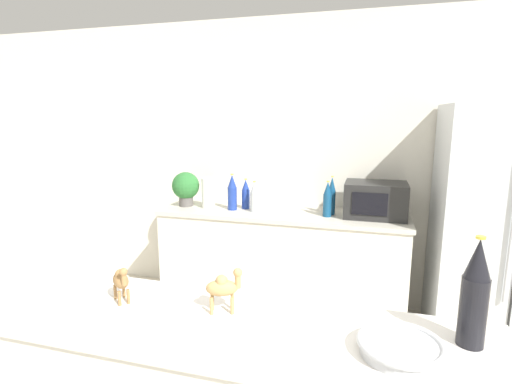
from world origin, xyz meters
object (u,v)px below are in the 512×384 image
object	(u,v)px
potted_plant	(186,187)
back_bottle_2	(232,193)
microwave	(375,200)
refrigerator	(502,229)
paper_towel_roll	(208,193)
back_bottle_4	(246,194)
fruit_bowl	(401,347)
wine_bottle	(475,294)
back_bottle_0	(327,200)
camel_figurine_second	(121,280)
camel_figurine	(223,287)
back_bottle_3	(332,196)
back_bottle_1	(254,197)

from	to	relation	value
potted_plant	back_bottle_2	world-z (taller)	back_bottle_2
microwave	back_bottle_2	size ratio (longest dim) A/B	1.53
refrigerator	paper_towel_roll	world-z (taller)	refrigerator
microwave	back_bottle_4	distance (m)	1.09
back_bottle_2	potted_plant	bearing A→B (deg)	176.87
refrigerator	fruit_bowl	bearing A→B (deg)	-111.84
potted_plant	wine_bottle	bearing A→B (deg)	-46.12
back_bottle_0	camel_figurine_second	xyz separation A→B (m)	(-0.54, -1.99, 0.07)
refrigerator	camel_figurine	distance (m)	2.42
back_bottle_3	fruit_bowl	world-z (taller)	back_bottle_3
camel_figurine	potted_plant	bearing A→B (deg)	119.30
paper_towel_roll	fruit_bowl	size ratio (longest dim) A/B	1.07
wine_bottle	camel_figurine_second	xyz separation A→B (m)	(-1.17, -0.05, -0.08)
paper_towel_roll	fruit_bowl	distance (m)	2.55
refrigerator	paper_towel_roll	bearing A→B (deg)	179.52
back_bottle_4	camel_figurine	world-z (taller)	camel_figurine
refrigerator	paper_towel_roll	distance (m)	2.31
potted_plant	back_bottle_0	distance (m)	1.27
back_bottle_0	paper_towel_roll	bearing A→B (deg)	178.75
back_bottle_3	back_bottle_4	size ratio (longest dim) A/B	1.21
back_bottle_3	wine_bottle	size ratio (longest dim) A/B	0.94
fruit_bowl	back_bottle_4	bearing A→B (deg)	118.20
microwave	camel_figurine	size ratio (longest dim) A/B	2.98
back_bottle_0	wine_bottle	xyz separation A→B (m)	(0.63, -1.94, 0.14)
back_bottle_1	wine_bottle	distance (m)	2.31
back_bottle_1	camel_figurine	world-z (taller)	camel_figurine
potted_plant	back_bottle_3	distance (m)	1.29
refrigerator	camel_figurine_second	xyz separation A→B (m)	(-1.79, -1.99, 0.21)
potted_plant	back_bottle_3	world-z (taller)	back_bottle_3
back_bottle_1	back_bottle_2	distance (m)	0.20
potted_plant	microwave	xyz separation A→B (m)	(1.64, 0.06, -0.03)
potted_plant	back_bottle_4	bearing A→B (deg)	5.10
back_bottle_1	fruit_bowl	distance (m)	2.31
back_bottle_1	camel_figurine	distance (m)	2.01
camel_figurine_second	wine_bottle	bearing A→B (deg)	2.26
back_bottle_1	fruit_bowl	size ratio (longest dim) A/B	1.05
microwave	back_bottle_4	xyz separation A→B (m)	(-1.09, -0.01, -0.01)
paper_towel_roll	camel_figurine	size ratio (longest dim) A/B	1.65
potted_plant	back_bottle_1	distance (m)	0.66
back_bottle_3	camel_figurine	world-z (taller)	back_bottle_3
potted_plant	fruit_bowl	size ratio (longest dim) A/B	1.24
paper_towel_roll	wine_bottle	world-z (taller)	wine_bottle
potted_plant	back_bottle_2	bearing A→B (deg)	-3.13
back_bottle_3	microwave	bearing A→B (deg)	3.07
refrigerator	fruit_bowl	world-z (taller)	refrigerator
microwave	back_bottle_3	size ratio (longest dim) A/B	1.50
back_bottle_1	camel_figurine_second	xyz separation A→B (m)	(0.07, -1.99, 0.08)
fruit_bowl	camel_figurine	distance (m)	0.59
paper_towel_roll	back_bottle_1	xyz separation A→B (m)	(0.43, -0.02, -0.01)
back_bottle_2	paper_towel_roll	bearing A→B (deg)	177.50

